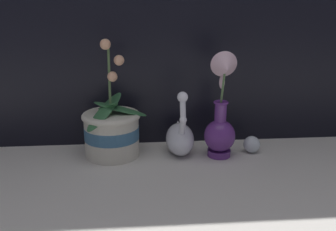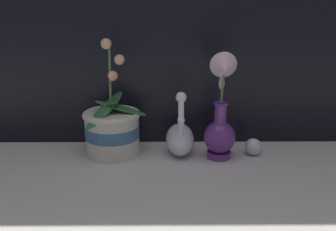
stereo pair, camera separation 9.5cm
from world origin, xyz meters
TOP-DOWN VIEW (x-y plane):
  - ground_plane at (0.00, 0.00)m, footprint 2.80×2.80m
  - orchid_potted_plant at (-0.21, 0.12)m, footprint 0.21×0.22m
  - swan_figurine at (0.02, 0.11)m, footprint 0.09×0.18m
  - blue_vase at (0.15, 0.07)m, footprint 0.10×0.13m
  - glass_sphere at (0.26, 0.10)m, footprint 0.06×0.06m

SIDE VIEW (x-z plane):
  - ground_plane at x=0.00m, z-range 0.00..0.00m
  - glass_sphere at x=0.26m, z-range 0.00..0.06m
  - swan_figurine at x=0.02m, z-range -0.05..0.17m
  - orchid_potted_plant at x=-0.21m, z-range -0.10..0.28m
  - blue_vase at x=0.15m, z-range -0.05..0.30m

